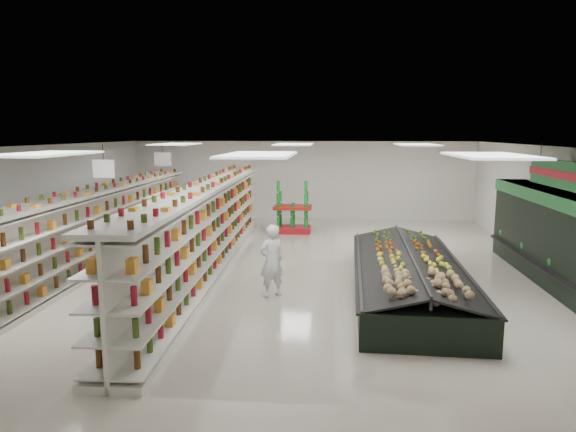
# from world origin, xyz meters

# --- Properties ---
(floor) EXTENTS (16.00, 16.00, 0.00)m
(floor) POSITION_xyz_m (0.00, 0.00, 0.00)
(floor) COLOR beige
(floor) RESTS_ON ground
(ceiling) EXTENTS (14.00, 16.00, 0.02)m
(ceiling) POSITION_xyz_m (0.00, 0.00, 3.20)
(ceiling) COLOR white
(ceiling) RESTS_ON wall_back
(wall_back) EXTENTS (14.00, 0.02, 3.20)m
(wall_back) POSITION_xyz_m (0.00, 8.00, 1.60)
(wall_back) COLOR white
(wall_back) RESTS_ON floor
(wall_front) EXTENTS (14.00, 0.02, 3.20)m
(wall_front) POSITION_xyz_m (0.00, -8.00, 1.60)
(wall_front) COLOR white
(wall_front) RESTS_ON floor
(wall_left) EXTENTS (0.02, 16.00, 3.20)m
(wall_left) POSITION_xyz_m (-7.00, 0.00, 1.60)
(wall_left) COLOR white
(wall_left) RESTS_ON floor
(wall_right) EXTENTS (0.02, 16.00, 3.20)m
(wall_right) POSITION_xyz_m (7.00, 0.00, 1.60)
(wall_right) COLOR white
(wall_right) RESTS_ON floor
(produce_wall_case) EXTENTS (0.93, 8.00, 2.20)m
(produce_wall_case) POSITION_xyz_m (6.53, -1.50, 1.24)
(produce_wall_case) COLOR black
(produce_wall_case) RESTS_ON floor
(aisle_sign_near) EXTENTS (0.52, 0.06, 0.75)m
(aisle_sign_near) POSITION_xyz_m (-3.80, -2.00, 2.75)
(aisle_sign_near) COLOR white
(aisle_sign_near) RESTS_ON ceiling
(aisle_sign_far) EXTENTS (0.52, 0.06, 0.75)m
(aisle_sign_far) POSITION_xyz_m (-3.80, 2.00, 2.75)
(aisle_sign_far) COLOR white
(aisle_sign_far) RESTS_ON ceiling
(hortifruti_banner) EXTENTS (0.12, 3.20, 0.95)m
(hortifruti_banner) POSITION_xyz_m (6.25, -1.50, 2.65)
(hortifruti_banner) COLOR #1F7634
(hortifruti_banner) RESTS_ON ceiling
(gondola_left) EXTENTS (0.97, 11.87, 2.06)m
(gondola_left) POSITION_xyz_m (-4.97, 0.57, 0.94)
(gondola_left) COLOR silver
(gondola_left) RESTS_ON floor
(gondola_center) EXTENTS (1.33, 12.95, 2.24)m
(gondola_center) POSITION_xyz_m (-1.88, -0.38, 1.03)
(gondola_center) COLOR silver
(gondola_center) RESTS_ON floor
(produce_island) EXTENTS (2.59, 6.64, 0.98)m
(produce_island) POSITION_xyz_m (3.01, -1.87, 0.45)
(produce_island) COLOR black
(produce_island) RESTS_ON floor
(soda_endcap) EXTENTS (1.34, 0.91, 1.72)m
(soda_endcap) POSITION_xyz_m (-0.11, 4.97, 0.83)
(soda_endcap) COLOR red
(soda_endcap) RESTS_ON floor
(shopper_main) EXTENTS (0.70, 0.66, 1.60)m
(shopper_main) POSITION_xyz_m (0.02, -2.35, 0.80)
(shopper_main) COLOR white
(shopper_main) RESTS_ON floor
(shopper_background) EXTENTS (0.61, 0.86, 1.64)m
(shopper_background) POSITION_xyz_m (-3.81, 2.54, 0.82)
(shopper_background) COLOR #A38164
(shopper_background) RESTS_ON floor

